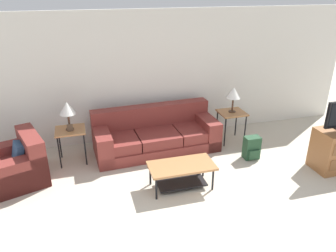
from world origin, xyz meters
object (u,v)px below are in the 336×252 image
object	(u,v)px
side_table_left	(71,133)
couch	(156,136)
table_lamp_left	(67,109)
backpack	(252,148)
armchair	(16,166)
table_lamp_right	(234,93)
coffee_table	(181,171)
side_table_right	(232,115)

from	to	relation	value
side_table_left	couch	bearing A→B (deg)	2.09
table_lamp_left	backpack	xyz separation A→B (m)	(3.22, -0.79, -0.83)
armchair	table_lamp_right	bearing A→B (deg)	6.10
coffee_table	side_table_left	distance (m)	2.15
coffee_table	table_lamp_right	size ratio (longest dim) A/B	2.01
armchair	backpack	bearing A→B (deg)	-4.93
backpack	table_lamp_right	bearing A→B (deg)	94.18
couch	backpack	distance (m)	1.85
table_lamp_left	table_lamp_right	size ratio (longest dim) A/B	1.00
armchair	side_table_left	size ratio (longest dim) A/B	1.85
side_table_left	table_lamp_left	size ratio (longest dim) A/B	1.24
couch	backpack	xyz separation A→B (m)	(1.64, -0.85, -0.08)
armchair	side_table_left	distance (m)	1.04
coffee_table	backpack	distance (m)	1.66
table_lamp_left	side_table_right	bearing A→B (deg)	0.00
coffee_table	table_lamp_right	distance (m)	2.14
table_lamp_left	coffee_table	bearing A→B (deg)	-38.92
armchair	side_table_left	bearing A→B (deg)	25.69
side_table_left	side_table_right	bearing A→B (deg)	0.00
armchair	side_table_right	xyz separation A→B (m)	(4.06, 0.43, 0.28)
side_table_right	side_table_left	bearing A→B (deg)	180.00
armchair	side_table_right	size ratio (longest dim) A/B	1.85
couch	table_lamp_left	size ratio (longest dim) A/B	4.66
backpack	couch	bearing A→B (deg)	152.69
table_lamp_left	backpack	world-z (taller)	table_lamp_left
side_table_right	armchair	bearing A→B (deg)	-173.90
couch	table_lamp_right	bearing A→B (deg)	-2.08
side_table_left	table_lamp_right	world-z (taller)	table_lamp_right
armchair	coffee_table	distance (m)	2.71
side_table_left	table_lamp_right	xyz separation A→B (m)	(3.16, 0.00, 0.47)
coffee_table	table_lamp_right	world-z (taller)	table_lamp_right
side_table_left	table_lamp_left	xyz separation A→B (m)	(0.00, 0.00, 0.47)
table_lamp_right	armchair	bearing A→B (deg)	-173.90
coffee_table	backpack	xyz separation A→B (m)	(1.56, 0.55, -0.09)
coffee_table	side_table_right	xyz separation A→B (m)	(1.50, 1.34, 0.26)
side_table_left	backpack	xyz separation A→B (m)	(3.22, -0.79, -0.36)
coffee_table	side_table_right	distance (m)	2.03
couch	table_lamp_left	world-z (taller)	table_lamp_left
side_table_left	table_lamp_right	size ratio (longest dim) A/B	1.24
couch	armchair	distance (m)	2.53
side_table_right	table_lamp_right	world-z (taller)	table_lamp_right
couch	backpack	size ratio (longest dim) A/B	5.52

